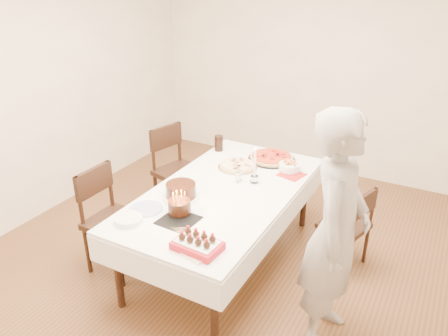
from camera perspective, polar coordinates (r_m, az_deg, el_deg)
The scene contains 22 objects.
floor at distance 4.17m, azimuth 0.08°, elevation -12.50°, with size 5.00×5.00×0.00m, color #4F321B.
wall_back at distance 5.75m, azimuth 12.45°, elevation 12.52°, with size 4.50×0.04×2.70m, color #F0E6CA.
wall_left at distance 4.96m, azimuth -23.67°, elevation 9.05°, with size 0.04×5.00×2.70m, color #F0E6CA.
dining_table at distance 4.01m, azimuth 0.00°, elevation -7.63°, with size 1.14×2.14×0.75m, color white.
chair_right_savory at distance 4.13m, azimuth 15.39°, elevation -7.26°, with size 0.41×0.41×0.80m, color black, non-canonical shape.
chair_left_savory at distance 4.76m, azimuth -5.76°, elevation -0.58°, with size 0.50×0.50×0.98m, color black, non-canonical shape.
chair_left_dessert at distance 3.99m, azimuth -13.94°, elevation -6.88°, with size 0.49×0.49×0.97m, color black, non-canonical shape.
person at distance 3.09m, azimuth 14.39°, elevation -8.26°, with size 0.65×0.42×1.77m, color #9D9894.
pizza_white at distance 4.23m, azimuth 1.80°, elevation 0.28°, with size 0.39×0.39×0.04m, color beige.
pizza_pepperoni at distance 4.43m, azimuth 6.22°, elevation 1.36°, with size 0.47×0.47×0.04m, color red.
red_placemat at distance 4.14m, azimuth 8.81°, elevation -0.89°, with size 0.22×0.22×0.01m, color #B21E1E.
pasta_bowl at distance 4.21m, azimuth 8.56°, elevation 0.15°, with size 0.21×0.21×0.07m, color white.
taper_candle at distance 3.89m, azimuth 4.06°, elevation 0.42°, with size 0.08×0.08×0.35m, color white.
shaker_pair at distance 3.94m, azimuth 1.81°, elevation -1.23°, with size 0.08×0.08×0.10m, color white, non-canonical shape.
cola_glass at distance 4.60m, azimuth -0.69°, elevation 3.25°, with size 0.09×0.09×0.17m, color black.
layer_cake at distance 3.70m, azimuth -5.65°, elevation -2.95°, with size 0.32×0.32×0.13m, color black.
cake_board at distance 3.41m, azimuth -5.96°, elevation -6.84°, with size 0.28×0.28×0.01m, color black.
birthday_cake at distance 3.45m, azimuth -5.87°, elevation -4.52°, with size 0.18×0.18×0.17m, color black.
strawberry_box at distance 3.06m, azimuth -3.50°, elevation -9.90°, with size 0.33×0.22×0.08m, color #A9131F, non-canonical shape.
box_lid at distance 3.06m, azimuth -3.86°, elevation -10.87°, with size 0.26×0.17×0.02m, color beige.
plate_stack at distance 3.44m, azimuth -12.32°, elevation -6.60°, with size 0.21×0.21×0.04m, color white.
china_plate at distance 3.59m, azimuth -10.13°, elevation -5.26°, with size 0.27×0.27×0.01m, color white.
Camera 1 is at (1.59, -2.90, 2.54)m, focal length 35.00 mm.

